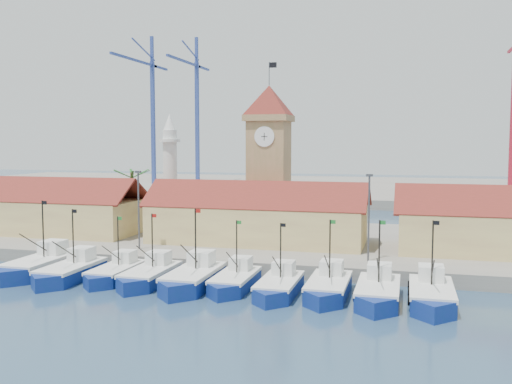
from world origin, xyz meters
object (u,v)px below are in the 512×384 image
(minaret, at_px, (170,171))
(clock_tower, at_px, (269,156))
(boat_0, at_px, (38,267))
(boat_5, at_px, (234,282))

(minaret, bearing_deg, clock_tower, -7.61)
(clock_tower, bearing_deg, minaret, 172.39)
(boat_0, relative_size, boat_5, 1.19)
(boat_5, distance_m, clock_tower, 25.84)
(boat_0, bearing_deg, clock_tower, 49.89)
(clock_tower, xyz_separation_m, minaret, (-15.00, 2.00, -2.23))
(boat_0, height_order, clock_tower, clock_tower)
(boat_5, bearing_deg, boat_0, 178.94)
(boat_0, xyz_separation_m, clock_tower, (19.17, 22.75, 11.12))
(boat_0, distance_m, minaret, 26.63)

